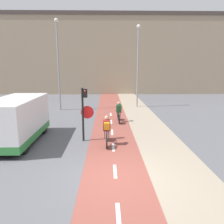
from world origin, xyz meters
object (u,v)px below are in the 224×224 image
(street_lamp_far, at_px, (58,57))
(cyclist_near, at_px, (107,131))
(street_lamp_sidewalk, at_px, (138,59))
(traffic_light_pole, at_px, (84,108))
(van, at_px, (17,121))
(cyclist_far, at_px, (119,113))

(street_lamp_far, distance_m, cyclist_near, 10.89)
(street_lamp_sidewalk, xyz_separation_m, cyclist_near, (-2.92, -10.50, -3.89))
(traffic_light_pole, height_order, street_lamp_sidewalk, street_lamp_sidewalk)
(van, bearing_deg, street_lamp_far, 87.51)
(street_lamp_far, xyz_separation_m, cyclist_near, (4.24, -9.19, -4.02))
(cyclist_near, xyz_separation_m, cyclist_far, (0.84, 4.60, -0.05))
(cyclist_far, bearing_deg, cyclist_near, -100.38)
(street_lamp_sidewalk, distance_m, cyclist_far, 7.39)
(cyclist_far, xyz_separation_m, van, (-5.46, -4.09, 0.47))
(traffic_light_pole, height_order, van, traffic_light_pole)
(cyclist_near, relative_size, cyclist_far, 1.04)
(street_lamp_sidewalk, height_order, cyclist_near, street_lamp_sidewalk)
(street_lamp_sidewalk, relative_size, van, 1.60)
(street_lamp_far, relative_size, street_lamp_sidewalk, 1.03)
(street_lamp_sidewalk, bearing_deg, cyclist_near, -105.56)
(street_lamp_sidewalk, xyz_separation_m, van, (-7.54, -9.99, -3.47))
(cyclist_near, height_order, van, van)
(street_lamp_far, height_order, street_lamp_sidewalk, street_lamp_far)
(traffic_light_pole, relative_size, van, 0.59)
(street_lamp_far, relative_size, cyclist_near, 4.37)
(cyclist_far, bearing_deg, traffic_light_pole, -116.74)
(street_lamp_far, bearing_deg, cyclist_near, -65.21)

